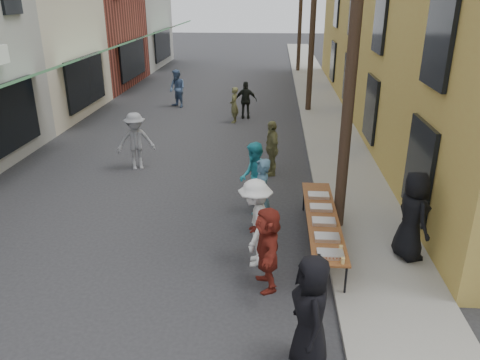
# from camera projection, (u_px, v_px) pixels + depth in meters

# --- Properties ---
(ground) EXTENTS (120.00, 120.00, 0.00)m
(ground) POSITION_uv_depth(u_px,v_px,m) (132.00, 293.00, 9.05)
(ground) COLOR #28282B
(ground) RESTS_ON ground
(sidewalk) EXTENTS (2.20, 60.00, 0.10)m
(sidewalk) POSITION_uv_depth(u_px,v_px,m) (322.00, 111.00, 22.55)
(sidewalk) COLOR gray
(sidewalk) RESTS_ON ground
(storefront_row) EXTENTS (8.00, 37.00, 9.00)m
(storefront_row) POSITION_uv_depth(u_px,v_px,m) (7.00, 20.00, 22.00)
(storefront_row) COLOR maroon
(storefront_row) RESTS_ON ground
(utility_pole_near) EXTENTS (0.26, 0.26, 9.00)m
(utility_pole_near) POSITION_uv_depth(u_px,v_px,m) (354.00, 38.00, 9.83)
(utility_pole_near) COLOR #2D2116
(utility_pole_near) RESTS_ON ground
(utility_pole_mid) EXTENTS (0.26, 0.26, 9.00)m
(utility_pole_mid) POSITION_uv_depth(u_px,v_px,m) (313.00, 13.00, 20.92)
(utility_pole_mid) COLOR #2D2116
(utility_pole_mid) RESTS_ON ground
(utility_pole_far) EXTENTS (0.26, 0.26, 9.00)m
(utility_pole_far) POSITION_uv_depth(u_px,v_px,m) (301.00, 5.00, 32.01)
(utility_pole_far) COLOR #2D2116
(utility_pole_far) RESTS_ON ground
(serving_table) EXTENTS (0.70, 4.00, 0.75)m
(serving_table) POSITION_uv_depth(u_px,v_px,m) (322.00, 219.00, 10.42)
(serving_table) COLOR brown
(serving_table) RESTS_ON ground
(catering_tray_sausage) EXTENTS (0.50, 0.33, 0.08)m
(catering_tray_sausage) POSITION_uv_depth(u_px,v_px,m) (330.00, 254.00, 8.86)
(catering_tray_sausage) COLOR maroon
(catering_tray_sausage) RESTS_ON serving_table
(catering_tray_foil_b) EXTENTS (0.50, 0.33, 0.08)m
(catering_tray_foil_b) POSITION_uv_depth(u_px,v_px,m) (327.00, 237.00, 9.46)
(catering_tray_foil_b) COLOR #B2B2B7
(catering_tray_foil_b) RESTS_ON serving_table
(catering_tray_buns) EXTENTS (0.50, 0.33, 0.08)m
(catering_tray_buns) POSITION_uv_depth(u_px,v_px,m) (324.00, 222.00, 10.11)
(catering_tray_buns) COLOR tan
(catering_tray_buns) RESTS_ON serving_table
(catering_tray_foil_d) EXTENTS (0.50, 0.33, 0.08)m
(catering_tray_foil_d) POSITION_uv_depth(u_px,v_px,m) (321.00, 208.00, 10.76)
(catering_tray_foil_d) COLOR #B2B2B7
(catering_tray_foil_d) RESTS_ON serving_table
(catering_tray_buns_end) EXTENTS (0.50, 0.33, 0.08)m
(catering_tray_buns_end) POSITION_uv_depth(u_px,v_px,m) (318.00, 195.00, 11.40)
(catering_tray_buns_end) COLOR tan
(catering_tray_buns_end) RESTS_ON serving_table
(condiment_jar_a) EXTENTS (0.07, 0.07, 0.08)m
(condiment_jar_a) POSITION_uv_depth(u_px,v_px,m) (320.00, 262.00, 8.60)
(condiment_jar_a) COLOR #A57F26
(condiment_jar_a) RESTS_ON serving_table
(condiment_jar_b) EXTENTS (0.07, 0.07, 0.08)m
(condiment_jar_b) POSITION_uv_depth(u_px,v_px,m) (320.00, 259.00, 8.69)
(condiment_jar_b) COLOR #A57F26
(condiment_jar_b) RESTS_ON serving_table
(condiment_jar_c) EXTENTS (0.07, 0.07, 0.08)m
(condiment_jar_c) POSITION_uv_depth(u_px,v_px,m) (319.00, 256.00, 8.79)
(condiment_jar_c) COLOR #A57F26
(condiment_jar_c) RESTS_ON serving_table
(cup_stack) EXTENTS (0.08, 0.08, 0.12)m
(cup_stack) POSITION_uv_depth(u_px,v_px,m) (343.00, 261.00, 8.61)
(cup_stack) COLOR tan
(cup_stack) RESTS_ON serving_table
(guest_front_a) EXTENTS (0.75, 1.02, 1.91)m
(guest_front_a) POSITION_uv_depth(u_px,v_px,m) (311.00, 313.00, 6.99)
(guest_front_a) COLOR black
(guest_front_a) RESTS_ON ground
(guest_front_b) EXTENTS (0.56, 0.75, 1.86)m
(guest_front_b) POSITION_uv_depth(u_px,v_px,m) (261.00, 197.00, 10.99)
(guest_front_b) COLOR #426880
(guest_front_b) RESTS_ON ground
(guest_front_c) EXTENTS (0.82, 0.99, 1.88)m
(guest_front_c) POSITION_uv_depth(u_px,v_px,m) (254.00, 178.00, 12.06)
(guest_front_c) COLOR teal
(guest_front_c) RESTS_ON ground
(guest_front_d) EXTENTS (0.72, 1.24, 1.91)m
(guest_front_d) POSITION_uv_depth(u_px,v_px,m) (255.00, 223.00, 9.69)
(guest_front_d) COLOR silver
(guest_front_d) RESTS_ON ground
(guest_front_e) EXTENTS (0.70, 1.10, 1.75)m
(guest_front_e) POSITION_uv_depth(u_px,v_px,m) (272.00, 148.00, 14.56)
(guest_front_e) COLOR olive
(guest_front_e) RESTS_ON ground
(guest_queue_back) EXTENTS (0.81, 1.65, 1.70)m
(guest_queue_back) POSITION_uv_depth(u_px,v_px,m) (267.00, 248.00, 8.95)
(guest_queue_back) COLOR maroon
(guest_queue_back) RESTS_ON ground
(server) EXTENTS (0.86, 1.09, 1.95)m
(server) POSITION_uv_depth(u_px,v_px,m) (413.00, 216.00, 9.74)
(server) COLOR black
(server) RESTS_ON sidewalk
(passerby_left) EXTENTS (1.38, 1.09, 1.87)m
(passerby_left) POSITION_uv_depth(u_px,v_px,m) (136.00, 141.00, 15.01)
(passerby_left) COLOR gray
(passerby_left) RESTS_ON ground
(passerby_mid) EXTENTS (0.99, 0.43, 1.67)m
(passerby_mid) POSITION_uv_depth(u_px,v_px,m) (246.00, 100.00, 21.07)
(passerby_mid) COLOR black
(passerby_mid) RESTS_ON ground
(passerby_right) EXTENTS (0.38, 0.58, 1.56)m
(passerby_right) POSITION_uv_depth(u_px,v_px,m) (234.00, 105.00, 20.45)
(passerby_right) COLOR brown
(passerby_right) RESTS_ON ground
(passerby_far) EXTENTS (1.14, 1.12, 1.85)m
(passerby_far) POSITION_uv_depth(u_px,v_px,m) (177.00, 89.00, 23.12)
(passerby_far) COLOR #47618A
(passerby_far) RESTS_ON ground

